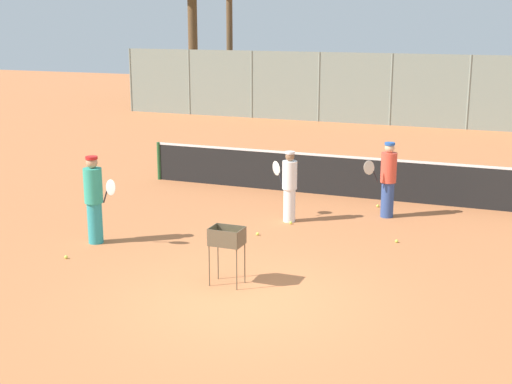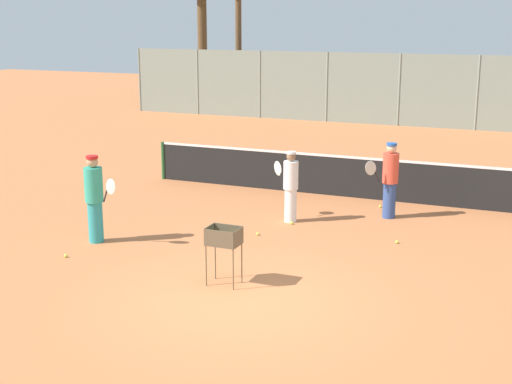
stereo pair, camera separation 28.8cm
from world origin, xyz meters
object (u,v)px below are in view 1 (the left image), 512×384
tennis_net (353,176)px  ball_cart (227,241)px  player_yellow_shirt (94,199)px  player_white_outfit (289,185)px  player_red_cap (388,179)px

tennis_net → ball_cart: (-0.52, -6.79, 0.23)m
player_yellow_shirt → ball_cart: bearing=-1.0°
player_yellow_shirt → ball_cart: 3.64m
player_white_outfit → player_yellow_shirt: (-3.16, -2.95, 0.10)m
tennis_net → player_white_outfit: player_white_outfit is taller
player_white_outfit → player_red_cap: player_red_cap is taller
tennis_net → player_red_cap: size_ratio=6.52×
player_yellow_shirt → player_white_outfit: bearing=60.4°
tennis_net → ball_cart: 6.81m
player_white_outfit → ball_cart: size_ratio=1.57×
player_red_cap → player_yellow_shirt: player_yellow_shirt is taller
player_white_outfit → ball_cart: (0.28, -4.09, -0.05)m
tennis_net → player_yellow_shirt: 6.91m
player_white_outfit → player_yellow_shirt: player_yellow_shirt is taller
player_white_outfit → player_yellow_shirt: size_ratio=0.89×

